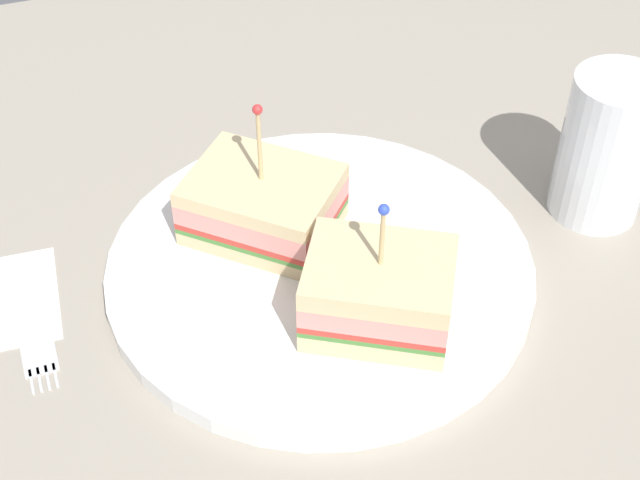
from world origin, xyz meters
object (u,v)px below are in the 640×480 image
Objects in this scene: plate at (320,268)px; drink_glass at (607,158)px; fork at (35,336)px; sandwich_half_front at (263,204)px; sandwich_half_back at (379,293)px.

drink_glass reaches higher than plate.
fork is (-0.91, -41.85, -4.83)cm from drink_glass.
fork is at bearing -77.01° from sandwich_half_front.
sandwich_half_front is 1.11× the size of drink_glass.
sandwich_half_front is at bearing -158.12° from sandwich_half_back.
plate is 2.62× the size of drink_glass.
sandwich_half_front reaches higher than sandwich_half_back.
sandwich_half_front is (-4.50, -2.74, 3.02)cm from plate.
sandwich_half_front is 17.84cm from fork.
drink_glass is at bearing 89.14° from plate.
sandwich_half_back is (11.02, 4.42, 0.29)cm from sandwich_half_front.
plate is at bearing 88.34° from fork.
plate is 2.36× the size of sandwich_half_front.
plate is 22.50cm from drink_glass.
sandwich_half_back is at bearing 14.50° from plate.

